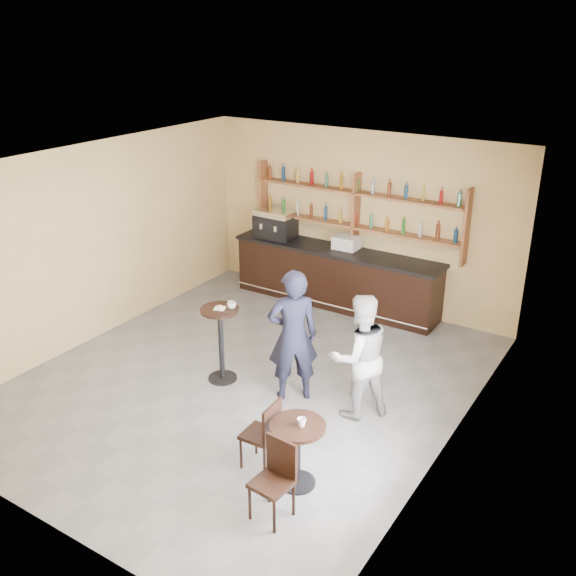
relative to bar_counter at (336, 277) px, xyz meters
The scene contains 23 objects.
floor 3.21m from the bar_counter, 85.52° to the right, with size 7.00×7.00×0.00m, color slate.
ceiling 4.13m from the bar_counter, 85.52° to the right, with size 7.00×7.00×0.00m, color white.
wall_back 1.14m from the bar_counter, 54.80° to the left, with size 7.00×7.00×0.00m, color tan.
wall_front 6.74m from the bar_counter, 87.87° to the right, with size 7.00×7.00×0.00m, color tan.
wall_left 4.32m from the bar_counter, 131.15° to the right, with size 7.00×7.00×0.00m, color tan.
wall_right 4.65m from the bar_counter, 44.13° to the right, with size 7.00×7.00×0.00m, color tan.
window_pane 5.55m from the bar_counter, 53.31° to the right, with size 2.00×2.00×0.00m, color white.
window_frame 5.54m from the bar_counter, 53.36° to the right, with size 0.04×1.70×2.10m, color black, non-canonical shape.
shelf_unit 1.31m from the bar_counter, 41.70° to the left, with size 4.00×0.26×1.40m, color brown, non-canonical shape.
liquor_bottles 1.47m from the bar_counter, 41.70° to the left, with size 3.68×0.10×1.00m, color #8C5919, non-canonical shape.
bar_counter is the anchor object (origin of this frame).
espresso_machine 1.56m from the bar_counter, behind, with size 0.75×0.48×0.53m, color black, non-canonical shape.
pastry_case 0.71m from the bar_counter, ahead, with size 0.45×0.36×0.27m, color silver, non-canonical shape.
pedestal_table 3.30m from the bar_counter, 91.72° to the right, with size 0.56×0.56×1.15m, color black, non-canonical shape.
napkin 3.36m from the bar_counter, 91.72° to the right, with size 0.15×0.15×0.00m, color white.
donut 3.37m from the bar_counter, 91.54° to the right, with size 0.11×0.11×0.04m, color #C47F48.
cup_pedestal 3.27m from the bar_counter, 89.26° to the right, with size 0.12×0.12×0.10m, color white.
man_main 3.33m from the bar_counter, 71.86° to the right, with size 0.70×0.46×1.91m, color black.
cafe_table 5.13m from the bar_counter, 66.27° to the right, with size 0.63×0.63×0.80m, color black, non-canonical shape.
cup_cafe 5.15m from the bar_counter, 65.76° to the right, with size 0.10×0.10×0.10m, color white.
chair_west 4.88m from the bar_counter, 71.96° to the right, with size 0.39×0.39×0.89m, color black, non-canonical shape.
chair_south 5.70m from the bar_counter, 68.24° to the right, with size 0.39×0.39×0.90m, color black, non-canonical shape.
patron_second 3.64m from the bar_counter, 56.82° to the right, with size 0.84×0.66×1.74m, color gray.
Camera 1 is at (4.91, -6.60, 4.91)m, focal length 40.00 mm.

